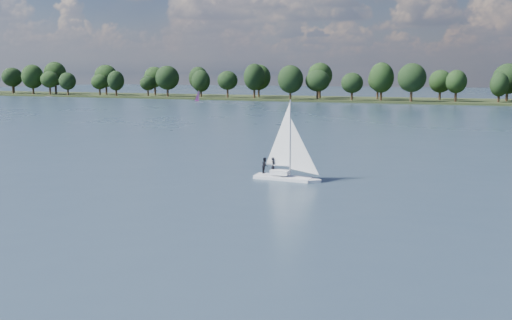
{
  "coord_description": "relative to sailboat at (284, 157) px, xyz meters",
  "views": [
    {
      "loc": [
        13.14,
        -17.09,
        10.92
      ],
      "look_at": [
        -8.15,
        33.75,
        2.5
      ],
      "focal_mm": 40.0,
      "sensor_mm": 36.0,
      "label": 1
    }
  ],
  "objects": [
    {
      "name": "far_shore",
      "position": [
        6.61,
        174.49,
        -2.42
      ],
      "size": [
        660.0,
        40.0,
        1.5
      ],
      "primitive_type": "cube",
      "color": "black",
      "rests_on": "ground"
    },
    {
      "name": "treeline",
      "position": [
        -1.53,
        169.83,
        5.61
      ],
      "size": [
        562.09,
        73.98,
        18.48
      ],
      "color": "black",
      "rests_on": "ground"
    },
    {
      "name": "pontoon",
      "position": [
        -172.48,
        155.12,
        -2.42
      ],
      "size": [
        4.13,
        2.28,
        0.5
      ],
      "primitive_type": "cube",
      "rotation": [
        0.0,
        0.0,
        0.07
      ],
      "color": "#505255",
      "rests_on": "ground"
    },
    {
      "name": "dinghy_pink",
      "position": [
        -82.05,
        133.62,
        -1.24
      ],
      "size": [
        3.3,
        2.71,
        5.0
      ],
      "rotation": [
        0.0,
        0.0,
        0.56
      ],
      "color": "white",
      "rests_on": "ground"
    },
    {
      "name": "sailboat",
      "position": [
        0.0,
        0.0,
        0.0
      ],
      "size": [
        6.65,
        2.15,
        8.65
      ],
      "rotation": [
        0.0,
        0.0,
        -0.05
      ],
      "color": "white",
      "rests_on": "ground"
    },
    {
      "name": "ground",
      "position": [
        6.61,
        62.49,
        -2.42
      ],
      "size": [
        700.0,
        700.0,
        0.0
      ],
      "primitive_type": "plane",
      "color": "#233342",
      "rests_on": "ground"
    }
  ]
}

